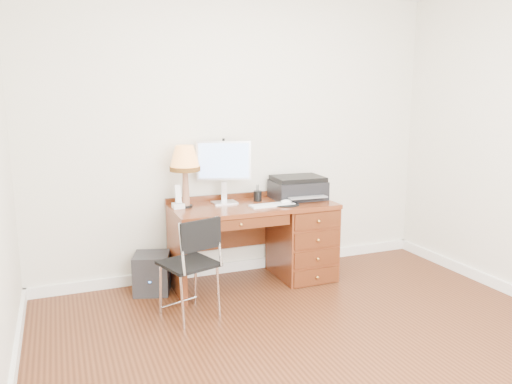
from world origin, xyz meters
name	(u,v)px	position (x,y,z in m)	size (l,w,h in m)	color
ground	(328,350)	(0.00, 0.00, 0.00)	(4.00, 4.00, 0.00)	#3C1C0D
room_shell	(288,308)	(0.00, 0.63, 0.05)	(4.00, 4.00, 4.00)	silver
desk	(285,236)	(0.32, 1.40, 0.41)	(1.50, 0.67, 0.75)	maroon
monitor	(223,164)	(-0.23, 1.57, 1.11)	(0.49, 0.24, 0.58)	silver
keyboard	(272,205)	(0.13, 1.28, 0.76)	(0.42, 0.12, 0.02)	white
mouse_pad	(286,203)	(0.27, 1.27, 0.76)	(0.24, 0.24, 0.05)	black
printer	(298,188)	(0.50, 1.48, 0.86)	(0.51, 0.40, 0.22)	black
leg_lamp	(185,162)	(-0.60, 1.50, 1.16)	(0.27, 0.27, 0.55)	black
phone	(178,201)	(-0.68, 1.50, 0.81)	(0.10, 0.10, 0.21)	white
pen_cup	(258,196)	(0.09, 1.52, 0.80)	(0.08, 0.08, 0.10)	black
chair	(190,258)	(-0.74, 0.83, 0.50)	(0.49, 0.49, 0.82)	black
equipment_box	(152,273)	(-0.93, 1.50, 0.18)	(0.30, 0.30, 0.35)	black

